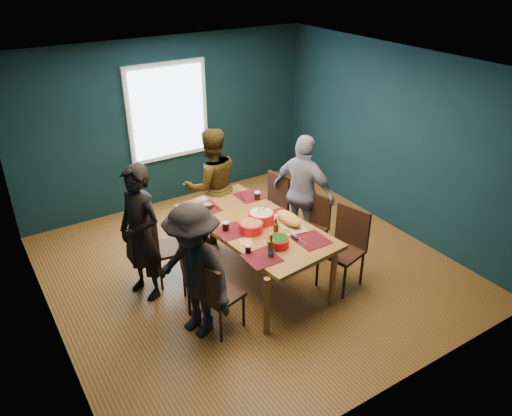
# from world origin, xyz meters

# --- Properties ---
(room) EXTENTS (5.01, 5.01, 2.71)m
(room) POSITION_xyz_m (0.00, 0.27, 1.37)
(room) COLOR olive
(room) RESTS_ON ground
(dining_table) EXTENTS (1.30, 2.24, 0.81)m
(dining_table) POSITION_xyz_m (-0.04, -0.21, 0.73)
(dining_table) COLOR olive
(dining_table) RESTS_ON floor
(chair_left_far) EXTENTS (0.51, 0.51, 0.98)m
(chair_left_far) POSITION_xyz_m (-1.06, 0.36, 0.57)
(chair_left_far) COLOR black
(chair_left_far) RESTS_ON floor
(chair_left_mid) EXTENTS (0.55, 0.55, 0.97)m
(chair_left_mid) POSITION_xyz_m (-0.97, -0.29, 0.57)
(chair_left_mid) COLOR black
(chair_left_mid) RESTS_ON floor
(chair_left_near) EXTENTS (0.52, 0.52, 0.93)m
(chair_left_near) POSITION_xyz_m (-0.97, -0.84, 0.54)
(chair_left_near) COLOR black
(chair_left_near) RESTS_ON floor
(chair_right_far) EXTENTS (0.49, 0.49, 0.98)m
(chair_right_far) POSITION_xyz_m (0.73, 0.55, 0.57)
(chair_right_far) COLOR black
(chair_right_far) RESTS_ON floor
(chair_right_mid) EXTENTS (0.50, 0.50, 0.88)m
(chair_right_mid) POSITION_xyz_m (0.94, -0.15, 0.51)
(chair_right_mid) COLOR black
(chair_right_mid) RESTS_ON floor
(chair_right_near) EXTENTS (0.58, 0.58, 1.04)m
(chair_right_near) POSITION_xyz_m (0.87, -0.90, 0.61)
(chair_right_near) COLOR black
(chair_right_near) RESTS_ON floor
(person_far_left) EXTENTS (0.61, 0.74, 1.73)m
(person_far_left) POSITION_xyz_m (-1.37, 0.24, 0.87)
(person_far_left) COLOR black
(person_far_left) RESTS_ON floor
(person_back) EXTENTS (0.92, 0.77, 1.71)m
(person_back) POSITION_xyz_m (-0.03, 0.98, 0.86)
(person_back) COLOR black
(person_back) RESTS_ON floor
(person_right) EXTENTS (0.72, 1.06, 1.67)m
(person_right) POSITION_xyz_m (0.96, 0.13, 0.84)
(person_right) COLOR white
(person_right) RESTS_ON floor
(person_near_left) EXTENTS (0.88, 1.17, 1.61)m
(person_near_left) POSITION_xyz_m (-1.15, -0.72, 0.81)
(person_near_left) COLOR black
(person_near_left) RESTS_ON floor
(bowl_salad) EXTENTS (0.29, 0.29, 0.12)m
(bowl_salad) POSITION_xyz_m (-0.19, -0.34, 0.88)
(bowl_salad) COLOR red
(bowl_salad) RESTS_ON dining_table
(bowl_dumpling) EXTENTS (0.33, 0.33, 0.30)m
(bowl_dumpling) POSITION_xyz_m (0.05, -0.20, 0.88)
(bowl_dumpling) COLOR red
(bowl_dumpling) RESTS_ON dining_table
(bowl_herbs) EXTENTS (0.26, 0.26, 0.11)m
(bowl_herbs) POSITION_xyz_m (-0.10, -0.79, 0.87)
(bowl_herbs) COLOR red
(bowl_herbs) RESTS_ON dining_table
(cutting_board) EXTENTS (0.36, 0.69, 0.15)m
(cutting_board) POSITION_xyz_m (0.30, -0.45, 0.88)
(cutting_board) COLOR tan
(cutting_board) RESTS_ON dining_table
(small_bowl) EXTENTS (0.14, 0.14, 0.06)m
(small_bowl) POSITION_xyz_m (-0.35, 0.49, 0.84)
(small_bowl) COLOR black
(small_bowl) RESTS_ON dining_table
(beer_bottle_a) EXTENTS (0.08, 0.08, 0.28)m
(beer_bottle_a) POSITION_xyz_m (-0.29, -0.92, 0.91)
(beer_bottle_a) COLOR #4B2B0D
(beer_bottle_a) RESTS_ON dining_table
(beer_bottle_b) EXTENTS (0.06, 0.06, 0.25)m
(beer_bottle_b) POSITION_xyz_m (-0.01, -0.61, 0.91)
(beer_bottle_b) COLOR #4B2B0D
(beer_bottle_b) RESTS_ON dining_table
(cola_glass_a) EXTENTS (0.07, 0.07, 0.10)m
(cola_glass_a) POSITION_xyz_m (-0.47, -0.73, 0.87)
(cola_glass_a) COLOR black
(cola_glass_a) RESTS_ON dining_table
(cola_glass_b) EXTENTS (0.08, 0.08, 0.11)m
(cola_glass_b) POSITION_xyz_m (0.33, -0.56, 0.87)
(cola_glass_b) COLOR black
(cola_glass_b) RESTS_ON dining_table
(cola_glass_c) EXTENTS (0.08, 0.08, 0.11)m
(cola_glass_c) POSITION_xyz_m (0.34, 0.34, 0.87)
(cola_glass_c) COLOR black
(cola_glass_c) RESTS_ON dining_table
(cola_glass_d) EXTENTS (0.08, 0.08, 0.12)m
(cola_glass_d) POSITION_xyz_m (-0.44, -0.16, 0.88)
(cola_glass_d) COLOR black
(cola_glass_d) RESTS_ON dining_table
(napkin_a) EXTENTS (0.16, 0.16, 0.00)m
(napkin_a) POSITION_xyz_m (0.35, -0.14, 0.81)
(napkin_a) COLOR #E58160
(napkin_a) RESTS_ON dining_table
(napkin_b) EXTENTS (0.20, 0.20, 0.00)m
(napkin_b) POSITION_xyz_m (-0.37, -0.51, 0.81)
(napkin_b) COLOR #E58160
(napkin_b) RESTS_ON dining_table
(napkin_c) EXTENTS (0.20, 0.20, 0.00)m
(napkin_c) POSITION_xyz_m (0.28, -0.91, 0.81)
(napkin_c) COLOR #E58160
(napkin_c) RESTS_ON dining_table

